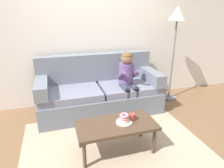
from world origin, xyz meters
name	(u,v)px	position (x,y,z in m)	size (l,w,h in m)	color
ground	(109,135)	(0.00, 0.00, 0.00)	(10.00, 10.00, 0.00)	brown
wall_back	(88,31)	(0.00, 1.40, 1.40)	(8.00, 0.10, 2.80)	silver
area_rug	(114,145)	(0.00, -0.25, 0.01)	(2.46, 1.85, 0.01)	tan
couch	(99,92)	(0.06, 0.86, 0.36)	(2.16, 0.90, 1.02)	slate
coffee_table	(116,127)	(-0.01, -0.36, 0.37)	(1.02, 0.52, 0.42)	#4C3828
person_child	(128,77)	(0.53, 0.64, 0.67)	(0.34, 0.58, 1.10)	#664C84
plate	(124,122)	(0.10, -0.36, 0.43)	(0.21, 0.21, 0.01)	white
donut	(124,120)	(0.10, -0.36, 0.45)	(0.12, 0.12, 0.04)	beige
donut_second	(124,118)	(0.10, -0.36, 0.49)	(0.12, 0.12, 0.04)	pink
donut_third	(124,115)	(0.10, -0.36, 0.52)	(0.12, 0.12, 0.04)	pink
mug	(132,117)	(0.23, -0.33, 0.47)	(0.08, 0.08, 0.09)	#993D38
floor_lamp	(176,25)	(1.60, 0.94, 1.52)	(0.32, 0.32, 1.85)	slate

